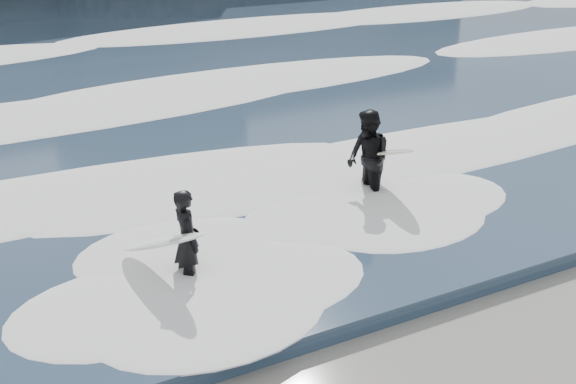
# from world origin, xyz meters

# --- Properties ---
(sea) EXTENTS (90.00, 52.00, 0.30)m
(sea) POSITION_xyz_m (0.00, 29.00, 0.15)
(sea) COLOR #273950
(sea) RESTS_ON ground
(foam_near) EXTENTS (60.00, 3.20, 0.20)m
(foam_near) POSITION_xyz_m (0.00, 9.00, 0.40)
(foam_near) COLOR white
(foam_near) RESTS_ON sea
(foam_mid) EXTENTS (60.00, 4.00, 0.24)m
(foam_mid) POSITION_xyz_m (0.00, 16.00, 0.42)
(foam_mid) COLOR white
(foam_mid) RESTS_ON sea
(foam_far) EXTENTS (60.00, 4.80, 0.30)m
(foam_far) POSITION_xyz_m (0.00, 25.00, 0.45)
(foam_far) COLOR white
(foam_far) RESTS_ON sea
(surfer_left) EXTENTS (1.22, 2.07, 1.73)m
(surfer_left) POSITION_xyz_m (-2.34, 5.54, 0.87)
(surfer_left) COLOR black
(surfer_left) RESTS_ON ground
(surfer_right) EXTENTS (1.27, 2.13, 2.02)m
(surfer_right) POSITION_xyz_m (2.20, 6.92, 1.02)
(surfer_right) COLOR black
(surfer_right) RESTS_ON ground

